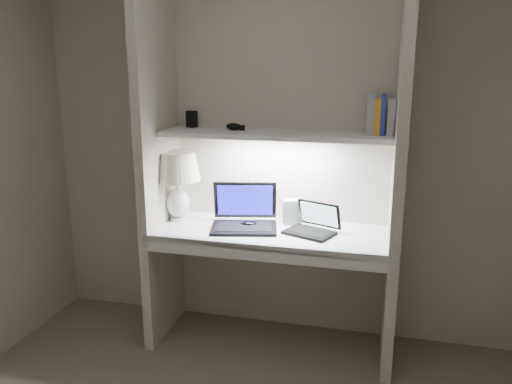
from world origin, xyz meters
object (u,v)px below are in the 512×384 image
(laptop_netbook, at_px, (313,226))
(laptop_main, at_px, (244,217))
(table_lamp, at_px, (177,174))
(speaker, at_px, (292,212))
(book_row, at_px, (386,116))

(laptop_netbook, bearing_deg, laptop_main, -159.61)
(table_lamp, height_order, laptop_main, table_lamp)
(laptop_main, bearing_deg, table_lamp, 163.26)
(laptop_main, xyz_separation_m, laptop_netbook, (0.43, -0.02, -0.02))
(laptop_netbook, bearing_deg, table_lamp, -160.56)
(table_lamp, xyz_separation_m, speaker, (0.74, 0.10, -0.23))
(table_lamp, height_order, book_row, book_row)
(table_lamp, distance_m, laptop_main, 0.52)
(table_lamp, bearing_deg, book_row, 3.08)
(laptop_netbook, bearing_deg, book_row, 39.55)
(laptop_main, bearing_deg, laptop_netbook, -14.89)
(laptop_main, height_order, speaker, laptop_main)
(table_lamp, height_order, laptop_netbook, table_lamp)
(table_lamp, relative_size, book_row, 1.94)
(laptop_netbook, distance_m, book_row, 0.78)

